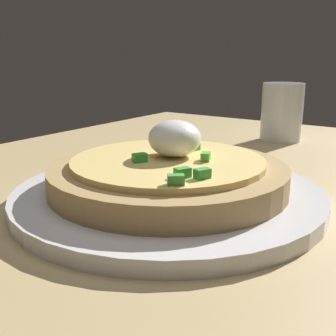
# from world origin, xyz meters

# --- Properties ---
(dining_table) EXTENTS (1.13, 0.70, 0.02)m
(dining_table) POSITION_xyz_m (0.00, 0.00, 0.01)
(dining_table) COLOR tan
(dining_table) RESTS_ON ground
(plate) EXTENTS (0.30, 0.30, 0.01)m
(plate) POSITION_xyz_m (0.03, -0.03, 0.03)
(plate) COLOR silver
(plate) RESTS_ON dining_table
(pizza) EXTENTS (0.23, 0.23, 0.06)m
(pizza) POSITION_xyz_m (0.03, -0.03, 0.05)
(pizza) COLOR tan
(pizza) RESTS_ON plate
(cup_near) EXTENTS (0.07, 0.07, 0.09)m
(cup_near) POSITION_xyz_m (0.38, -0.01, 0.07)
(cup_near) COLOR silver
(cup_near) RESTS_ON dining_table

